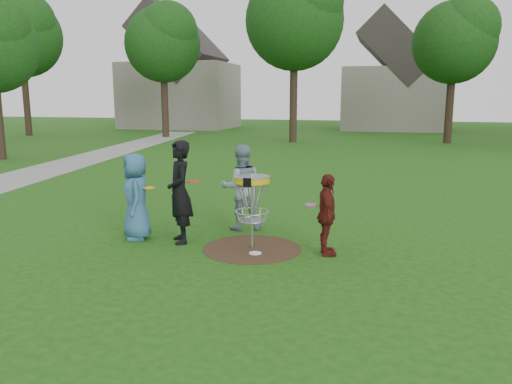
% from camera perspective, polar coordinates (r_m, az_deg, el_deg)
% --- Properties ---
extents(ground, '(100.00, 100.00, 0.00)m').
position_cam_1_polar(ground, '(9.15, -0.46, -6.51)').
color(ground, '#19470F').
rests_on(ground, ground).
extents(dirt_patch, '(1.80, 1.80, 0.01)m').
position_cam_1_polar(dirt_patch, '(9.15, -0.46, -6.48)').
color(dirt_patch, '#47331E').
rests_on(dirt_patch, ground).
extents(concrete_path, '(7.75, 39.92, 0.02)m').
position_cam_1_polar(concrete_path, '(20.66, -22.30, 2.50)').
color(concrete_path, '#9E9E99').
rests_on(concrete_path, ground).
extents(player_blue, '(0.87, 0.97, 1.67)m').
position_cam_1_polar(player_blue, '(9.87, -13.54, -0.51)').
color(player_blue, '#305F86').
rests_on(player_blue, ground).
extents(player_black, '(0.77, 0.85, 1.94)m').
position_cam_1_polar(player_black, '(9.44, -8.71, -0.02)').
color(player_black, black).
rests_on(player_black, ground).
extents(player_grey, '(1.06, 0.96, 1.77)m').
position_cam_1_polar(player_grey, '(10.29, -1.72, 0.54)').
color(player_grey, gray).
rests_on(player_grey, ground).
extents(player_maroon, '(0.53, 0.90, 1.43)m').
position_cam_1_polar(player_maroon, '(8.72, 8.11, -2.61)').
color(player_maroon, '#571813').
rests_on(player_maroon, ground).
extents(disc_on_grass, '(0.22, 0.22, 0.02)m').
position_cam_1_polar(disc_on_grass, '(8.87, -0.08, -7.02)').
color(disc_on_grass, white).
rests_on(disc_on_grass, ground).
extents(disc_golf_basket, '(0.66, 0.67, 1.38)m').
position_cam_1_polar(disc_golf_basket, '(8.90, -0.47, -0.23)').
color(disc_golf_basket, '#9EA0A5').
rests_on(disc_golf_basket, ground).
extents(held_discs, '(3.34, 1.27, 0.33)m').
position_cam_1_polar(held_discs, '(9.35, -3.85, 0.45)').
color(held_discs, yellow).
rests_on(held_discs, ground).
extents(tree_row, '(51.20, 17.42, 9.90)m').
position_cam_1_polar(tree_row, '(29.38, 11.07, 17.49)').
color(tree_row, '#38281C').
rests_on(tree_row, ground).
extents(house_row, '(44.50, 10.65, 11.62)m').
position_cam_1_polar(house_row, '(41.62, 18.05, 12.32)').
color(house_row, gray).
rests_on(house_row, ground).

